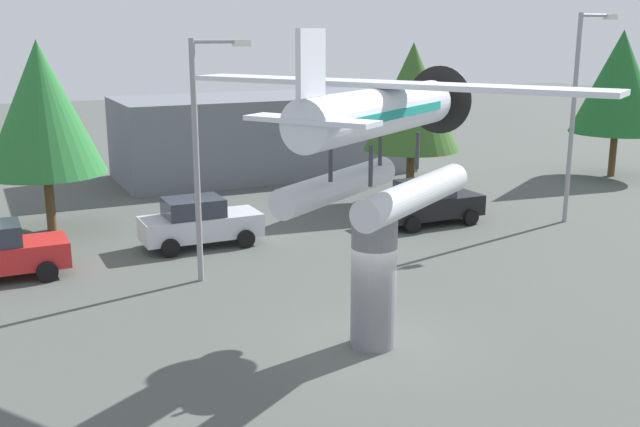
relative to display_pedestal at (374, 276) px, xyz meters
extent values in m
plane|color=#4C514C|center=(0.00, 0.00, -1.77)|extent=(140.00, 140.00, 0.00)
cylinder|color=slate|center=(0.00, 0.00, 0.00)|extent=(1.10, 1.10, 3.54)
cylinder|color=silver|center=(0.55, -0.84, 2.12)|extent=(4.40, 3.21, 0.70)
cylinder|color=#333338|center=(1.28, 0.24, 2.92)|extent=(0.14, 0.14, 0.90)
cylinder|color=#333338|center=(-0.73, -1.07, 2.92)|extent=(0.14, 0.14, 0.90)
cylinder|color=silver|center=(-0.55, 0.84, 2.12)|extent=(4.40, 3.21, 0.70)
cylinder|color=#333338|center=(0.73, 1.07, 2.92)|extent=(0.14, 0.14, 0.90)
cylinder|color=#333338|center=(-1.28, -0.24, 2.92)|extent=(0.14, 0.14, 0.90)
cylinder|color=silver|center=(0.00, 0.00, 3.92)|extent=(5.79, 4.31, 1.10)
cube|color=teal|center=(0.17, 0.11, 3.92)|extent=(4.26, 3.33, 0.20)
cone|color=#262628|center=(2.72, 1.77, 3.92)|extent=(1.07, 1.12, 0.88)
cylinder|color=black|center=(3.06, 1.99, 3.92)|extent=(1.02, 1.53, 1.80)
cube|color=silver|center=(0.34, 0.22, 4.53)|extent=(6.60, 9.31, 0.12)
cube|color=silver|center=(-2.35, -1.53, 4.02)|extent=(2.12, 2.73, 0.10)
cube|color=silver|center=(-2.35, -1.53, 5.12)|extent=(0.82, 0.59, 1.30)
cylinder|color=black|center=(-6.67, 8.40, -1.45)|extent=(0.64, 0.22, 0.64)
cylinder|color=black|center=(-6.67, 10.20, -1.45)|extent=(0.64, 0.22, 0.64)
cube|color=silver|center=(-1.27, 10.19, -1.05)|extent=(4.20, 1.70, 0.80)
cube|color=#2D333D|center=(-1.52, 10.19, -0.33)|extent=(2.00, 1.56, 0.64)
cylinder|color=black|center=(0.08, 9.29, -1.45)|extent=(0.64, 0.22, 0.64)
cylinder|color=black|center=(0.08, 11.09, -1.45)|extent=(0.64, 0.22, 0.64)
cylinder|color=black|center=(-2.62, 9.29, -1.45)|extent=(0.64, 0.22, 0.64)
cylinder|color=black|center=(-2.62, 11.09, -1.45)|extent=(0.64, 0.22, 0.64)
cube|color=black|center=(7.80, 9.32, -1.05)|extent=(4.20, 1.70, 0.80)
cube|color=#2D333D|center=(7.55, 9.32, -0.33)|extent=(2.00, 1.56, 0.64)
cylinder|color=black|center=(9.15, 8.42, -1.45)|extent=(0.64, 0.22, 0.64)
cylinder|color=black|center=(9.15, 10.22, -1.45)|extent=(0.64, 0.22, 0.64)
cylinder|color=black|center=(6.45, 8.42, -1.45)|extent=(0.64, 0.22, 0.64)
cylinder|color=black|center=(6.45, 10.22, -1.45)|extent=(0.64, 0.22, 0.64)
cylinder|color=gray|center=(-2.40, 6.50, 1.87)|extent=(0.18, 0.18, 7.28)
cylinder|color=gray|center=(-1.60, 6.50, 5.41)|extent=(1.60, 0.12, 0.12)
cube|color=silver|center=(-0.90, 6.50, 5.36)|extent=(0.50, 0.28, 0.20)
cylinder|color=gray|center=(12.93, 7.27, 2.30)|extent=(0.18, 0.18, 8.14)
cylinder|color=gray|center=(13.73, 7.27, 6.27)|extent=(1.60, 0.12, 0.12)
cube|color=silver|center=(14.43, 7.27, 6.22)|extent=(0.50, 0.28, 0.20)
cube|color=slate|center=(5.78, 22.00, 0.31)|extent=(15.25, 6.21, 4.15)
cylinder|color=brown|center=(-5.86, 14.74, -0.66)|extent=(0.36, 0.36, 2.21)
cone|color=#287033|center=(-5.86, 14.74, 2.93)|extent=(4.47, 4.47, 4.97)
cylinder|color=brown|center=(8.99, 12.67, -0.56)|extent=(0.36, 0.36, 2.41)
cone|color=#335B23|center=(8.99, 12.67, 2.94)|extent=(4.14, 4.14, 4.60)
cylinder|color=brown|center=(22.06, 13.61, -0.62)|extent=(0.36, 0.36, 2.30)
cone|color=#1E6028|center=(22.06, 13.61, 3.14)|extent=(4.71, 4.71, 5.23)
camera|label=1|loc=(-8.44, -14.78, 5.74)|focal=41.89mm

